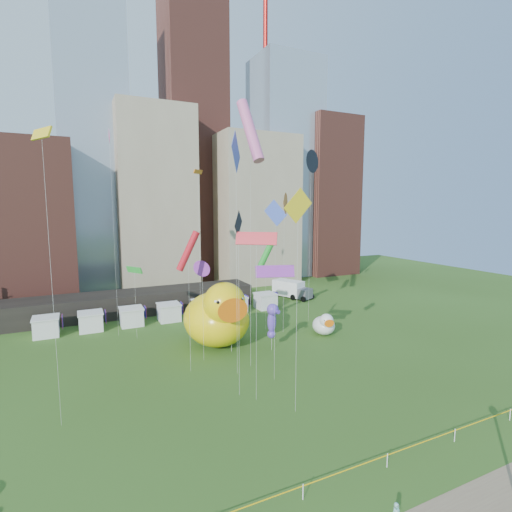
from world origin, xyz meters
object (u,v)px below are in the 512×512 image
big_duck (218,316)px  box_truck (291,289)px  toddler (396,512)px  small_duck (324,324)px  seahorse_green (232,312)px  seahorse_purple (272,318)px

big_duck → box_truck: (19.48, 16.79, -2.04)m
toddler → small_duck: bearing=60.3°
big_duck → seahorse_green: (0.76, -2.17, 0.84)m
seahorse_purple → seahorse_green: bearing=149.2°
seahorse_green → box_truck: size_ratio=0.82×
small_duck → seahorse_purple: bearing=-151.8°
seahorse_green → toddler: 25.04m
big_duck → small_duck: (13.12, -1.92, -2.23)m
toddler → box_truck: bearing=64.2°
small_duck → toddler: size_ratio=4.30×
seahorse_green → seahorse_purple: (4.17, -1.46, -0.77)m
big_duck → box_truck: size_ratio=1.37×
seahorse_green → seahorse_purple: 4.49m
box_truck → big_duck: bearing=-163.5°
seahorse_green → box_truck: bearing=24.7°
small_duck → seahorse_green: bearing=-162.4°
big_duck → small_duck: size_ratio=2.47×
big_duck → seahorse_purple: bearing=-35.7°
small_duck → box_truck: 19.76m
small_duck → seahorse_purple: seahorse_purple is taller
big_duck → seahorse_purple: (4.94, -3.63, 0.08)m
small_duck → toddler: (-13.42, -24.97, -0.82)m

